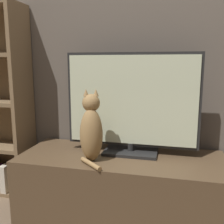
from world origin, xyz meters
name	(u,v)px	position (x,y,z in m)	size (l,w,h in m)	color
wall_back	(131,28)	(0.00, 1.22, 1.30)	(4.80, 0.05, 2.60)	#60564C
tv_stand	(121,186)	(0.00, 0.91, 0.22)	(1.36, 0.55, 0.43)	brown
tv	(132,104)	(0.05, 0.98, 0.77)	(0.89, 0.22, 0.68)	black
cat	(91,130)	(-0.17, 0.79, 0.63)	(0.20, 0.26, 0.46)	#997547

